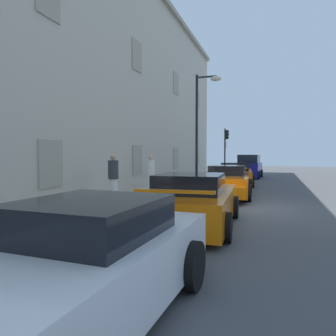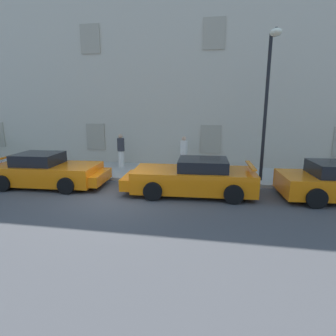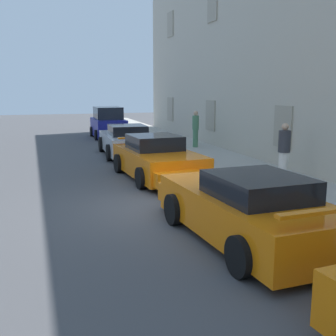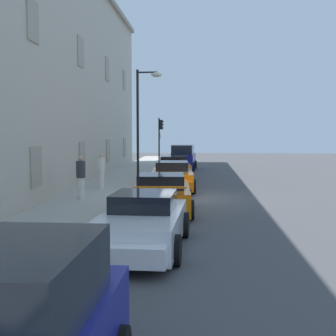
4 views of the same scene
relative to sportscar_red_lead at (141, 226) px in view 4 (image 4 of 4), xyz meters
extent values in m
plane|color=#444447|center=(8.73, -1.00, -0.61)|extent=(80.00, 80.00, 0.00)
cube|color=#A8A399|center=(8.73, 2.91, -0.54)|extent=(60.00, 3.39, 0.14)
cube|color=#BCB29E|center=(8.73, 6.94, 5.03)|extent=(41.06, 4.67, 11.29)
cube|color=#9E937F|center=(5.45, 4.58, 0.99)|extent=(1.10, 0.06, 1.50)
cube|color=#9E937F|center=(12.02, 4.58, 0.99)|extent=(1.10, 0.06, 1.50)
cube|color=#9E937F|center=(18.59, 4.58, 0.99)|extent=(1.10, 0.06, 1.50)
cube|color=#9E937F|center=(25.16, 4.58, 0.99)|extent=(1.10, 0.06, 1.50)
cube|color=#9E937F|center=(5.45, 4.58, 6.23)|extent=(1.10, 0.06, 1.50)
cube|color=#9E937F|center=(12.02, 4.58, 6.23)|extent=(1.10, 0.06, 1.50)
cube|color=#9E937F|center=(18.59, 4.58, 6.23)|extent=(1.10, 0.06, 1.50)
cube|color=#9E937F|center=(25.16, 4.58, 6.23)|extent=(1.10, 0.06, 1.50)
cube|color=white|center=(0.16, -0.01, -0.06)|extent=(4.41, 2.05, 0.76)
cube|color=black|center=(0.49, -0.02, 0.54)|extent=(1.79, 1.58, 0.43)
cube|color=white|center=(-1.75, 0.06, -0.15)|extent=(1.36, 1.79, 0.42)
cylinder|color=black|center=(-1.22, -0.90, -0.26)|extent=(0.70, 0.26, 0.69)
cylinder|color=black|center=(-1.15, 0.99, -0.26)|extent=(0.70, 0.26, 0.69)
cylinder|color=black|center=(1.48, -1.00, -0.26)|extent=(0.70, 0.26, 0.69)
cylinder|color=black|center=(1.54, 0.89, -0.26)|extent=(0.70, 0.26, 0.69)
cube|color=orange|center=(5.30, -0.04, -0.07)|extent=(4.43, 2.23, 0.77)
cube|color=black|center=(4.98, -0.06, 0.55)|extent=(1.82, 1.68, 0.47)
cube|color=orange|center=(7.20, 0.07, -0.17)|extent=(1.40, 1.90, 0.43)
cube|color=orange|center=(3.31, -0.16, 0.54)|extent=(0.26, 1.69, 0.06)
cylinder|color=black|center=(6.58, 1.02, -0.28)|extent=(0.67, 0.28, 0.66)
cylinder|color=black|center=(6.70, -0.96, -0.28)|extent=(0.67, 0.28, 0.66)
cylinder|color=black|center=(3.90, 0.87, -0.28)|extent=(0.67, 0.28, 0.66)
cylinder|color=black|center=(4.02, -1.11, -0.28)|extent=(0.67, 0.28, 0.66)
cube|color=orange|center=(11.55, -0.03, -0.05)|extent=(4.72, 2.23, 0.79)
cube|color=black|center=(11.90, -0.01, 0.56)|extent=(1.93, 1.67, 0.42)
cube|color=orange|center=(9.53, -0.15, -0.15)|extent=(1.49, 1.88, 0.44)
cube|color=orange|center=(13.67, 0.10, 0.57)|extent=(0.26, 1.67, 0.06)
cylinder|color=black|center=(10.19, -1.09, -0.27)|extent=(0.70, 0.28, 0.69)
cylinder|color=black|center=(10.07, 0.86, -0.27)|extent=(0.70, 0.28, 0.69)
cylinder|color=black|center=(13.04, -0.92, -0.27)|extent=(0.70, 0.28, 0.69)
cylinder|color=black|center=(12.92, 1.03, -0.27)|extent=(0.70, 0.28, 0.69)
cube|color=orange|center=(17.09, 0.25, -0.07)|extent=(4.82, 2.38, 0.73)
cube|color=black|center=(16.74, 0.22, 0.53)|extent=(2.00, 1.74, 0.48)
cube|color=orange|center=(19.13, 0.44, -0.16)|extent=(1.55, 1.93, 0.40)
cylinder|color=black|center=(18.44, 1.36, -0.27)|extent=(0.71, 0.30, 0.69)
cylinder|color=black|center=(18.62, -0.60, -0.27)|extent=(0.71, 0.30, 0.69)
cylinder|color=black|center=(15.57, 1.11, -0.27)|extent=(0.71, 0.30, 0.69)
cylinder|color=black|center=(15.74, -0.86, -0.27)|extent=(0.71, 0.30, 0.69)
cube|color=#1E232B|center=(-6.77, 0.37, 0.88)|extent=(2.14, 1.52, 0.71)
cube|color=navy|center=(23.31, -0.10, 0.02)|extent=(3.87, 1.90, 1.08)
cube|color=#1E232B|center=(23.31, -0.10, 0.90)|extent=(2.34, 1.62, 0.68)
cylinder|color=black|center=(24.49, 0.71, -0.30)|extent=(0.63, 0.23, 0.62)
cylinder|color=black|center=(24.41, -1.01, -0.30)|extent=(0.63, 0.23, 0.62)
cylinder|color=black|center=(22.21, 0.82, -0.30)|extent=(0.63, 0.23, 0.62)
cylinder|color=black|center=(22.14, -0.91, -0.30)|extent=(0.63, 0.23, 0.62)
cylinder|color=black|center=(20.58, 1.43, 1.34)|extent=(0.10, 0.10, 3.63)
cube|color=black|center=(20.58, 1.29, 2.71)|extent=(0.22, 0.20, 0.66)
sphere|color=black|center=(20.58, 1.18, 2.92)|extent=(0.12, 0.12, 0.12)
sphere|color=black|center=(20.58, 1.18, 2.71)|extent=(0.12, 0.12, 0.12)
sphere|color=green|center=(20.58, 1.18, 2.50)|extent=(0.12, 0.12, 0.12)
cylinder|color=white|center=(20.58, 1.33, 1.96)|extent=(0.44, 0.02, 0.44)
cylinder|color=black|center=(14.34, 2.04, 2.58)|extent=(0.14, 0.14, 6.10)
cube|color=black|center=(14.34, 1.49, 5.48)|extent=(0.08, 1.10, 0.08)
ellipsoid|color=#EAE5C6|center=(14.34, 0.99, 5.35)|extent=(0.44, 0.60, 0.28)
cylinder|color=silver|center=(10.74, 3.33, -0.05)|extent=(0.42, 0.42, 0.84)
cylinder|color=silver|center=(10.74, 3.33, 0.70)|extent=(0.52, 0.52, 0.65)
sphere|color=tan|center=(10.74, 3.33, 1.14)|extent=(0.22, 0.22, 0.22)
cylinder|color=silver|center=(7.38, 3.43, -0.04)|extent=(0.41, 0.41, 0.87)
cylinder|color=#333338|center=(7.38, 3.43, 0.73)|extent=(0.52, 0.52, 0.67)
sphere|color=tan|center=(7.38, 3.43, 1.19)|extent=(0.22, 0.22, 0.22)
camera|label=1|loc=(-2.76, -2.10, 1.30)|focal=33.85mm
camera|label=2|loc=(12.46, -10.43, 2.77)|focal=29.71mm
camera|label=3|loc=(18.81, -3.97, 2.38)|focal=45.80mm
camera|label=4|loc=(-10.98, -1.45, 2.32)|focal=49.28mm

